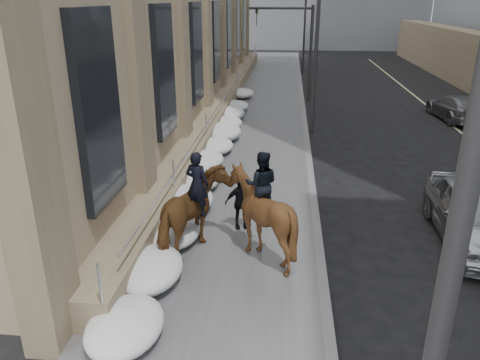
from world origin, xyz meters
name	(u,v)px	position (x,y,z in m)	size (l,w,h in m)	color
ground	(212,289)	(0.00, 0.00, 0.00)	(140.00, 140.00, 0.00)	black
sidewalk	(248,155)	(0.00, 10.00, 0.06)	(5.00, 80.00, 0.12)	#4B4B4E
curb	(309,157)	(2.62, 10.00, 0.06)	(0.24, 80.00, 0.12)	slate
streetlight_near	(431,258)	(2.74, -6.00, 4.58)	(1.71, 0.24, 8.00)	#2D2D30
streetlight_mid	(313,39)	(2.74, 14.00, 4.58)	(1.71, 0.24, 8.00)	#2D2D30
streetlight_far	(303,20)	(2.74, 34.00, 4.58)	(1.71, 0.24, 8.00)	#2D2D30
traffic_signal	(297,38)	(2.07, 22.00, 4.00)	(4.10, 0.22, 6.00)	#2D2D30
snow_bank	(208,159)	(-1.42, 8.11, 0.47)	(1.70, 18.10, 0.76)	white
mounted_horse_left	(194,213)	(-0.68, 1.51, 1.25)	(1.90, 2.80, 2.74)	#553519
mounted_horse_right	(261,212)	(1.04, 1.51, 1.34)	(1.89, 2.12, 2.80)	#3F2512
pedestrian	(240,203)	(0.37, 3.04, 0.90)	(0.92, 0.38, 1.56)	black
car_silver	(475,214)	(6.91, 3.08, 0.84)	(1.98, 4.92, 1.68)	#A6AAAE
car_grey	(456,108)	(11.02, 17.64, 0.69)	(1.94, 4.76, 1.38)	slate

